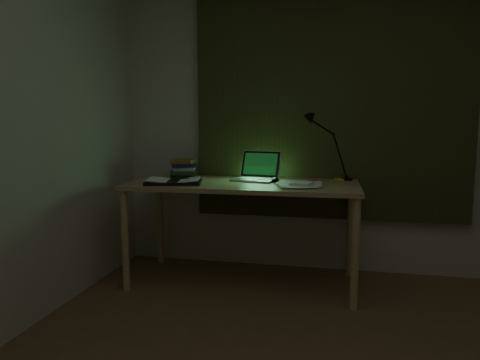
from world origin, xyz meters
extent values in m
cube|color=silver|center=(0.00, 2.00, 1.25)|extent=(3.50, 0.00, 2.50)
cube|color=#31351A|center=(0.00, 1.96, 1.45)|extent=(2.20, 0.06, 2.00)
ellipsoid|color=black|center=(-0.40, 1.62, 0.80)|extent=(0.06, 0.10, 0.04)
cube|color=yellow|center=(0.10, 1.83, 0.79)|extent=(0.10, 0.10, 0.02)
cube|color=#C64D74|center=(-0.12, 1.76, 0.79)|extent=(0.09, 0.09, 0.02)
camera|label=1|loc=(0.00, -1.61, 1.22)|focal=32.00mm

